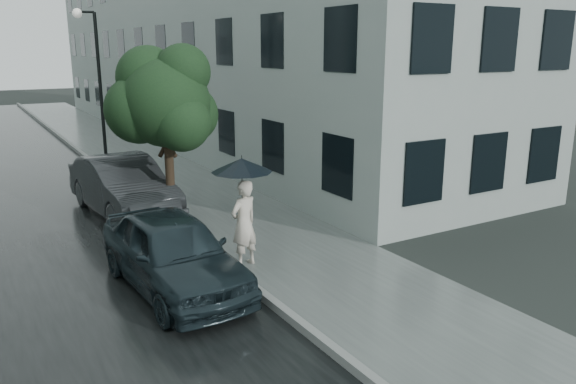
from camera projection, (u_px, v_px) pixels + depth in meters
ground at (346, 288)px, 10.62m from camera, size 120.00×120.00×0.00m
sidewalk at (158, 171)px, 20.74m from camera, size 3.50×60.00×0.01m
kerb_near at (108, 174)px, 19.83m from camera, size 0.15×60.00×0.15m
building_near at (207, 46)px, 28.45m from camera, size 7.02×36.00×9.00m
pedestrian at (244, 223)px, 11.50m from camera, size 0.77×0.63×1.82m
umbrella at (242, 165)px, 11.22m from camera, size 1.41×1.41×1.39m
street_tree at (165, 101)px, 13.86m from camera, size 2.86×2.60×4.53m
lamp_post at (96, 82)px, 19.58m from camera, size 0.84×0.36×5.70m
car_near at (173, 252)px, 10.44m from camera, size 1.95×4.34×1.45m
car_far at (123, 186)px, 15.19m from camera, size 2.04×4.85×1.56m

